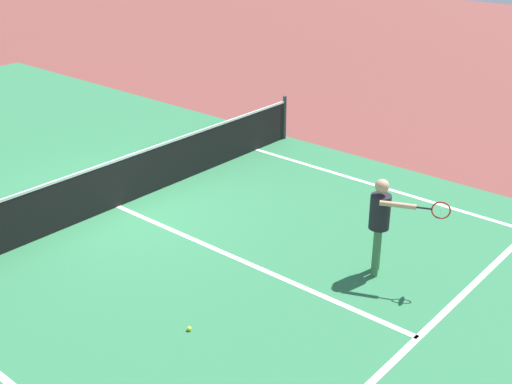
% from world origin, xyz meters
% --- Properties ---
extents(ground_plane, '(60.00, 60.00, 0.00)m').
position_xyz_m(ground_plane, '(0.00, 0.00, 0.00)').
color(ground_plane, brown).
extents(court_surface_inbounds, '(10.62, 24.40, 0.00)m').
position_xyz_m(court_surface_inbounds, '(0.00, 0.00, 0.00)').
color(court_surface_inbounds, '#2D7247').
rests_on(court_surface_inbounds, ground_plane).
extents(line_sideline_right, '(0.10, 11.89, 0.01)m').
position_xyz_m(line_sideline_right, '(4.11, -5.95, 0.00)').
color(line_sideline_right, white).
rests_on(line_sideline_right, ground_plane).
extents(line_service_near, '(8.22, 0.10, 0.01)m').
position_xyz_m(line_service_near, '(0.00, -6.40, 0.00)').
color(line_service_near, white).
rests_on(line_service_near, ground_plane).
extents(line_center_service, '(0.10, 6.40, 0.01)m').
position_xyz_m(line_center_service, '(0.00, -3.20, 0.00)').
color(line_center_service, white).
rests_on(line_center_service, ground_plane).
extents(net, '(10.41, 0.09, 1.07)m').
position_xyz_m(net, '(0.00, 0.00, 0.49)').
color(net, '#33383D').
rests_on(net, ground_plane).
extents(player_near, '(0.51, 1.18, 1.61)m').
position_xyz_m(player_near, '(1.12, -5.08, 0.99)').
color(player_near, '#3F7247').
rests_on(player_near, ground_plane).
extents(tennis_ball_mid_court, '(0.07, 0.07, 0.07)m').
position_xyz_m(tennis_ball_mid_court, '(-1.91, -3.92, 0.03)').
color(tennis_ball_mid_court, '#CCE033').
rests_on(tennis_ball_mid_court, ground_plane).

